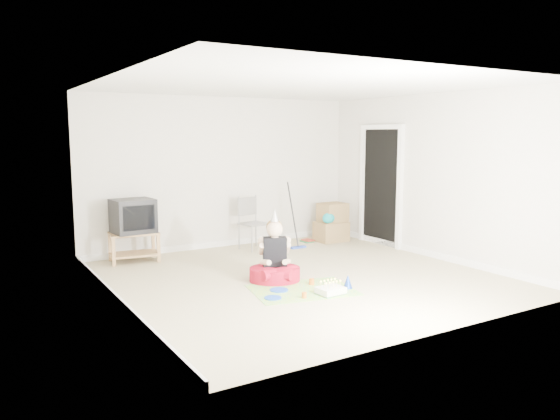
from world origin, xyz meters
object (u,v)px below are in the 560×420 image
seated_woman (275,265)px  cardboard_boxes (332,223)px  birthday_cake (330,291)px  folding_chair (254,224)px  tv_stand (134,244)px  crt_tv (133,216)px

seated_woman → cardboard_boxes: bearing=38.8°
cardboard_boxes → birthday_cake: (-2.03, -2.75, -0.29)m
folding_chair → cardboard_boxes: bearing=-3.7°
folding_chair → cardboard_boxes: (1.57, -0.10, -0.11)m
tv_stand → seated_woman: (1.29, -2.11, -0.06)m
tv_stand → crt_tv: (0.00, 0.00, 0.45)m
crt_tv → folding_chair: size_ratio=0.66×
tv_stand → crt_tv: bearing=0.0°
tv_stand → cardboard_boxes: 3.61m
cardboard_boxes → birthday_cake: bearing=-126.5°
folding_chair → cardboard_boxes: folding_chair is taller
tv_stand → folding_chair: bearing=-4.1°
crt_tv → folding_chair: 2.05m
crt_tv → folding_chair: (2.03, -0.15, -0.27)m
seated_woman → crt_tv: bearing=121.5°
birthday_cake → crt_tv: bearing=117.7°
folding_chair → birthday_cake: folding_chair is taller
folding_chair → seated_woman: 2.11m
crt_tv → folding_chair: bearing=-8.9°
folding_chair → tv_stand: bearing=175.9°
tv_stand → folding_chair: folding_chair is taller
tv_stand → seated_woman: seated_woman is taller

